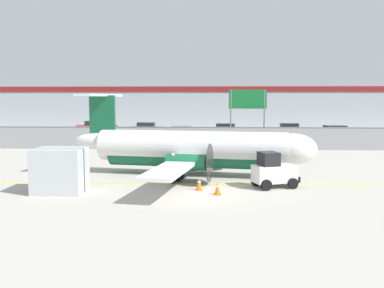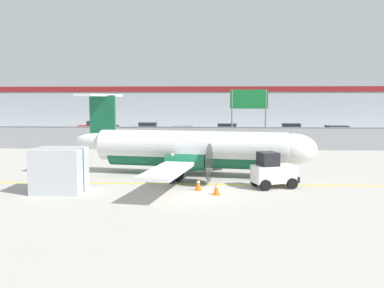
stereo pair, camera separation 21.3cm
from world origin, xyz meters
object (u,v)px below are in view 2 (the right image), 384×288
at_px(ground_crew_worker, 172,166).
at_px(parked_car_4, 226,130).
at_px(traffic_cone_far_right, 198,184).
at_px(traffic_cone_near_right, 64,181).
at_px(cargo_container, 60,170).
at_px(parked_car_0, 95,127).
at_px(highway_sign, 249,104).
at_px(commuter_airplane, 196,149).
at_px(parked_car_3, 181,134).
at_px(traffic_cone_far_left, 216,188).
at_px(parked_car_5, 281,135).
at_px(parked_car_1, 106,132).
at_px(parked_car_2, 149,129).
at_px(traffic_cone_near_left, 251,163).
at_px(parked_car_6, 292,130).
at_px(parked_car_7, 338,133).
at_px(baggage_tug, 273,171).

distance_m(ground_crew_worker, parked_car_4, 28.64).
bearing_deg(traffic_cone_far_right, ground_crew_worker, 131.90).
distance_m(traffic_cone_near_right, parked_car_4, 31.05).
height_order(cargo_container, parked_car_0, cargo_container).
relative_size(cargo_container, highway_sign, 0.44).
height_order(commuter_airplane, parked_car_3, commuter_airplane).
relative_size(traffic_cone_far_left, traffic_cone_far_right, 1.00).
relative_size(parked_car_3, parked_car_5, 1.00).
distance_m(commuter_airplane, traffic_cone_far_left, 5.55).
xyz_separation_m(commuter_airplane, parked_car_1, (-10.94, 21.79, -0.71)).
xyz_separation_m(traffic_cone_far_left, parked_car_2, (-8.25, 32.98, 0.58)).
xyz_separation_m(commuter_airplane, traffic_cone_near_left, (3.63, 2.99, -1.29)).
bearing_deg(traffic_cone_far_right, parked_car_1, 113.36).
height_order(parked_car_1, parked_car_2, same).
relative_size(traffic_cone_far_left, parked_car_6, 0.15).
bearing_deg(parked_car_0, parked_car_6, 166.03).
bearing_deg(cargo_container, ground_crew_worker, 24.05).
xyz_separation_m(ground_crew_worker, traffic_cone_near_left, (4.79, 5.61, -0.64)).
xyz_separation_m(parked_car_3, parked_car_6, (12.93, 6.48, 0.00)).
distance_m(traffic_cone_far_left, highway_sign, 21.35).
height_order(ground_crew_worker, cargo_container, cargo_container).
bearing_deg(parked_car_1, commuter_airplane, 121.93).
bearing_deg(parked_car_5, traffic_cone_far_left, 79.63).
bearing_deg(parked_car_5, commuter_airplane, 72.11).
relative_size(traffic_cone_far_left, highway_sign, 0.12).
bearing_deg(parked_car_4, parked_car_0, -10.09).
relative_size(ground_crew_worker, parked_car_4, 0.39).
distance_m(parked_car_5, highway_sign, 5.58).
bearing_deg(parked_car_2, parked_car_0, 156.84).
bearing_deg(parked_car_3, highway_sign, 140.13).
distance_m(parked_car_6, parked_car_7, 5.95).
bearing_deg(parked_car_7, parked_car_5, -156.45).
distance_m(parked_car_7, highway_sign, 12.93).
xyz_separation_m(ground_crew_worker, parked_car_6, (11.74, 29.15, -0.06)).
height_order(parked_car_4, parked_car_5, same).
height_order(cargo_container, traffic_cone_far_left, cargo_container).
xyz_separation_m(parked_car_5, parked_car_6, (2.61, 8.15, 0.00)).
height_order(ground_crew_worker, traffic_cone_far_left, ground_crew_worker).
distance_m(parked_car_0, parked_car_6, 25.68).
xyz_separation_m(traffic_cone_far_right, parked_car_1, (-11.25, 26.06, 0.58)).
bearing_deg(commuter_airplane, ground_crew_worker, -103.84).
height_order(parked_car_1, highway_sign, highway_sign).
bearing_deg(parked_car_3, parked_car_0, -47.17).
height_order(parked_car_0, parked_car_4, same).
relative_size(baggage_tug, ground_crew_worker, 1.51).
height_order(parked_car_2, parked_car_5, same).
bearing_deg(baggage_tug, traffic_cone_near_left, 75.88).
relative_size(parked_car_1, parked_car_6, 1.00).
xyz_separation_m(traffic_cone_far_right, parked_car_0, (-15.06, 35.10, 0.58)).
bearing_deg(traffic_cone_far_right, highway_sign, 78.17).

